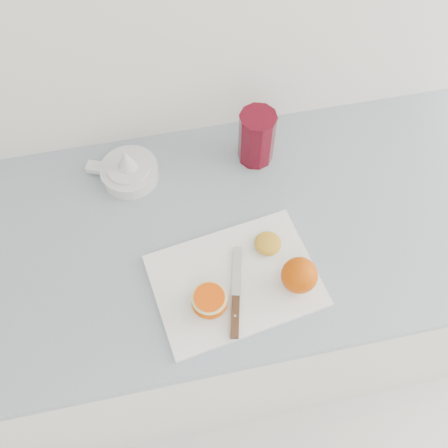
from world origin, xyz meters
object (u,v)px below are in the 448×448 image
counter (209,301)px  cutting_board (235,280)px  citrus_juicer (129,170)px  red_tumbler (256,139)px  half_orange (210,301)px

counter → cutting_board: 0.47m
counter → citrus_juicer: (-0.15, 0.18, 0.47)m
citrus_juicer → red_tumbler: size_ratio=1.20×
cutting_board → half_orange: 0.08m
half_orange → citrus_juicer: 0.39m
cutting_board → half_orange: bearing=-144.1°
half_orange → counter: bearing=83.6°
citrus_juicer → red_tumbler: 0.31m
half_orange → red_tumbler: 0.41m
red_tumbler → cutting_board: bearing=-110.7°
cutting_board → red_tumbler: size_ratio=2.38×
cutting_board → citrus_juicer: bearing=120.5°
half_orange → citrus_juicer: citrus_juicer is taller
counter → citrus_juicer: 0.53m
citrus_juicer → cutting_board: bearing=-59.5°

